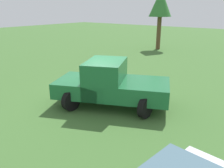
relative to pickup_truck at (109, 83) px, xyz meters
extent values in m
plane|color=#3D662D|center=(-0.14, -0.57, -0.95)|extent=(80.00, 80.00, 0.00)
cylinder|color=black|center=(-1.38, 1.04, -0.54)|extent=(0.81, 0.22, 0.81)
cylinder|color=black|center=(0.11, 1.73, -0.54)|extent=(0.81, 0.22, 0.81)
cylinder|color=black|center=(-0.20, -1.52, -0.54)|extent=(0.81, 0.22, 0.81)
cylinder|color=black|center=(1.29, -0.84, -0.54)|extent=(0.81, 0.22, 0.81)
cube|color=#1E6638|center=(-0.60, 1.30, -0.20)|extent=(2.50, 2.42, 0.64)
cube|color=#1E6638|center=(0.06, -0.14, 0.18)|extent=(2.35, 2.10, 1.40)
cube|color=slate|center=(0.06, -0.14, 0.62)|extent=(2.12, 1.84, 0.48)
cube|color=#1E6638|center=(0.43, -0.94, -0.22)|extent=(2.65, 2.74, 0.60)
cube|color=silver|center=(-0.95, 2.05, -0.46)|extent=(1.74, 0.89, 0.16)
cylinder|color=brown|center=(-13.20, -4.52, 0.55)|extent=(0.39, 0.39, 2.99)
cone|color=#337533|center=(-13.20, -4.52, 3.24)|extent=(2.05, 2.05, 2.40)
camera|label=1|loc=(6.73, 5.33, 2.81)|focal=36.65mm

